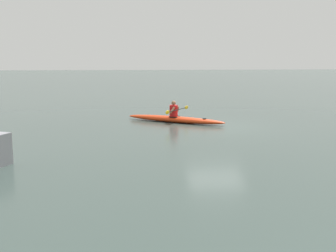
% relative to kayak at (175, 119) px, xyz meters
% --- Properties ---
extents(ground_plane, '(160.00, 160.00, 0.00)m').
position_rel_kayak_xyz_m(ground_plane, '(-1.69, 1.51, -0.15)').
color(ground_plane, '#384742').
extents(kayak, '(4.60, 3.28, 0.29)m').
position_rel_kayak_xyz_m(kayak, '(0.00, 0.00, 0.00)').
color(kayak, red).
rests_on(kayak, ground).
extents(kayaker, '(1.36, 2.07, 0.74)m').
position_rel_kayak_xyz_m(kayaker, '(0.04, -0.02, 0.45)').
color(kayaker, red).
rests_on(kayaker, kayak).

